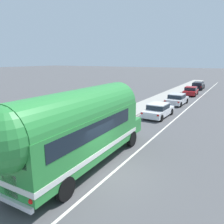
# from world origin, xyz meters

# --- Properties ---
(ground_plane) EXTENTS (300.00, 300.00, 0.00)m
(ground_plane) POSITION_xyz_m (0.00, 0.00, 0.00)
(ground_plane) COLOR #4C4C4F
(lane_markings) EXTENTS (3.73, 80.00, 0.01)m
(lane_markings) POSITION_xyz_m (-1.66, 12.00, 0.00)
(lane_markings) COLOR silver
(lane_markings) RESTS_ON ground
(sidewalk_slab) EXTENTS (2.62, 90.00, 0.15)m
(sidewalk_slab) POSITION_xyz_m (-4.91, 10.00, 0.07)
(sidewalk_slab) COLOR #9E9B93
(sidewalk_slab) RESTS_ON ground
(painted_bus) EXTENTS (2.76, 11.09, 4.12)m
(painted_bus) POSITION_xyz_m (-1.78, -0.36, 2.30)
(painted_bus) COLOR #2D8C3D
(painted_bus) RESTS_ON ground
(car_lead) EXTENTS (2.06, 4.49, 1.37)m
(car_lead) POSITION_xyz_m (-1.71, 12.15, 0.73)
(car_lead) COLOR white
(car_lead) RESTS_ON ground
(car_second) EXTENTS (2.13, 4.41, 1.37)m
(car_second) POSITION_xyz_m (-1.73, 19.36, 0.73)
(car_second) COLOR silver
(car_second) RESTS_ON ground
(car_third) EXTENTS (2.08, 4.34, 1.37)m
(car_third) POSITION_xyz_m (-1.72, 27.90, 0.73)
(car_third) COLOR #A5191E
(car_third) RESTS_ON ground
(car_fourth) EXTENTS (2.08, 4.82, 1.37)m
(car_fourth) POSITION_xyz_m (-1.98, 36.13, 0.80)
(car_fourth) COLOR black
(car_fourth) RESTS_ON ground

